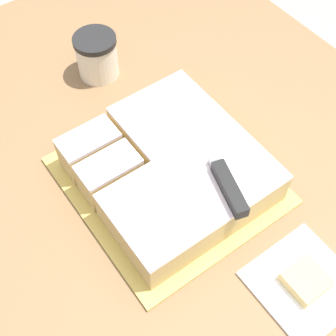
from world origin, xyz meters
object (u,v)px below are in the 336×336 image
Objects in this scene: coffee_cup at (97,56)px; cake_board at (168,180)px; cake at (171,169)px; brownie at (306,280)px; knife at (223,177)px.

cake_board is at bearing -7.84° from coffee_cup.
brownie is at bearing 11.41° from cake.
brownie is (0.60, 0.02, -0.03)m from coffee_cup.
cake is (0.00, 0.00, 0.04)m from cake_board.
knife is 2.78× the size of coffee_cup.
knife is 4.33× the size of brownie.
cake_board is at bearing 41.63° from knife.
cake is at bearing -7.10° from coffee_cup.
knife is 0.21m from brownie.
coffee_cup is at bearing 172.16° from cake_board.
cake is at bearing 40.74° from knife.
coffee_cup is at bearing -178.38° from brownie.
knife is (0.09, 0.04, 0.08)m from cake_board.
cake_board is 1.15× the size of cake.
cake_board is 0.29m from brownie.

